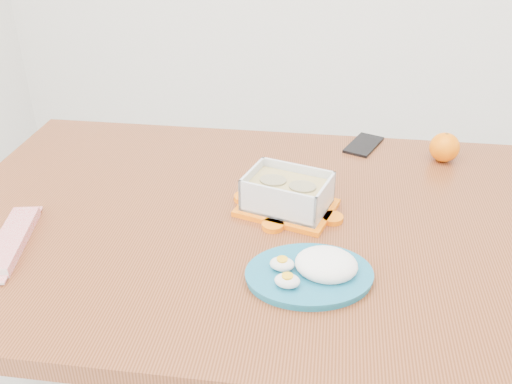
% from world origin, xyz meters
% --- Properties ---
extents(dining_table, '(1.40, 1.01, 0.75)m').
position_xyz_m(dining_table, '(-0.12, 0.20, 0.66)').
color(dining_table, brown).
rests_on(dining_table, ground).
extents(food_container, '(0.22, 0.18, 0.08)m').
position_xyz_m(food_container, '(-0.07, 0.24, 0.79)').
color(food_container, orange).
rests_on(food_container, dining_table).
extents(orange_fruit, '(0.07, 0.07, 0.07)m').
position_xyz_m(orange_fruit, '(0.26, 0.56, 0.79)').
color(orange_fruit, '#FF6605').
rests_on(orange_fruit, dining_table).
extents(rice_plate, '(0.28, 0.28, 0.06)m').
position_xyz_m(rice_plate, '(0.03, 0.02, 0.77)').
color(rice_plate, '#176583').
rests_on(rice_plate, dining_table).
extents(candy_bar, '(0.11, 0.22, 0.02)m').
position_xyz_m(candy_bar, '(-0.56, -0.01, 0.76)').
color(candy_bar, red).
rests_on(candy_bar, dining_table).
extents(smartphone, '(0.10, 0.14, 0.01)m').
position_xyz_m(smartphone, '(0.07, 0.60, 0.75)').
color(smartphone, black).
rests_on(smartphone, dining_table).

